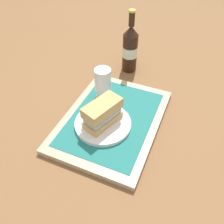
{
  "coord_description": "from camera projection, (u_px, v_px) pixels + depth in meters",
  "views": [
    {
      "loc": [
        -0.53,
        -0.23,
        0.62
      ],
      "look_at": [
        0.0,
        0.0,
        0.05
      ],
      "focal_mm": 38.18,
      "sensor_mm": 36.0,
      "label": 1
    }
  ],
  "objects": [
    {
      "name": "beer_bottle",
      "position": [
        130.0,
        48.0,
        1.01
      ],
      "size": [
        0.07,
        0.07,
        0.27
      ],
      "color": "black",
      "rests_on": "ground_plane"
    },
    {
      "name": "tray",
      "position": [
        112.0,
        120.0,
        0.84
      ],
      "size": [
        0.44,
        0.32,
        0.02
      ],
      "primitive_type": "cube",
      "color": "tan",
      "rests_on": "ground_plane"
    },
    {
      "name": "sandwich",
      "position": [
        103.0,
        112.0,
        0.77
      ],
      "size": [
        0.14,
        0.1,
        0.08
      ],
      "rotation": [
        0.0,
        0.0,
        -0.35
      ],
      "color": "tan",
      "rests_on": "plate"
    },
    {
      "name": "ground_plane",
      "position": [
        112.0,
        122.0,
        0.84
      ],
      "size": [
        3.0,
        3.0,
        0.0
      ],
      "primitive_type": "plane",
      "color": "brown"
    },
    {
      "name": "plate",
      "position": [
        103.0,
        124.0,
        0.8
      ],
      "size": [
        0.19,
        0.19,
        0.01
      ],
      "primitive_type": "cylinder",
      "color": "white",
      "rests_on": "placemat"
    },
    {
      "name": "placemat",
      "position": [
        112.0,
        118.0,
        0.83
      ],
      "size": [
        0.38,
        0.27,
        0.0
      ],
      "primitive_type": "cube",
      "color": "#1E6B66",
      "rests_on": "tray"
    },
    {
      "name": "beer_glass",
      "position": [
        103.0,
        83.0,
        0.86
      ],
      "size": [
        0.06,
        0.06,
        0.12
      ],
      "color": "silver",
      "rests_on": "placemat"
    }
  ]
}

